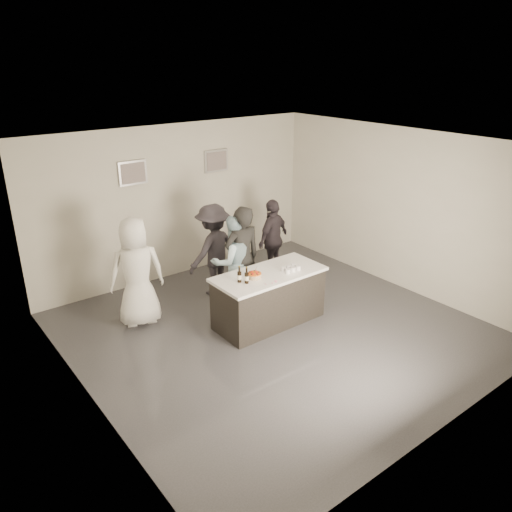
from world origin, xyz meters
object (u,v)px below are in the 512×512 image
person_guest_right (273,239)px  beer_bottle_a (239,274)px  cake (254,276)px  person_main_black (242,258)px  person_main_blue (233,262)px  person_guest_left (137,272)px  beer_bottle_b (247,275)px  bar_counter (269,298)px  person_guest_back (214,250)px

person_guest_right → beer_bottle_a: bearing=18.4°
cake → person_main_black: size_ratio=0.12×
person_main_blue → person_guest_left: 1.66m
beer_bottle_b → bar_counter: bearing=9.9°
beer_bottle_b → person_main_black: bearing=58.0°
person_main_black → person_guest_left: person_main_black is taller
bar_counter → person_main_blue: size_ratio=1.11×
beer_bottle_a → person_main_blue: person_main_blue is taller
cake → person_guest_left: 1.92m
beer_bottle_a → person_guest_right: size_ratio=0.16×
bar_counter → person_main_black: 0.86m
beer_bottle_a → person_guest_back: 1.58m
person_guest_left → person_guest_right: (2.94, 0.10, -0.11)m
person_main_black → person_guest_back: 0.79m
bar_counter → person_main_blue: 0.94m
person_guest_left → beer_bottle_b: bearing=145.7°
cake → person_guest_back: size_ratio=0.13×
person_main_blue → person_guest_back: 0.65m
beer_bottle_a → person_guest_back: size_ratio=0.15×
person_guest_back → person_guest_left: bearing=-4.5°
beer_bottle_a → person_guest_right: person_guest_right is taller
person_main_blue → beer_bottle_b: bearing=77.3°
person_main_blue → person_guest_back: bearing=-80.5°
cake → person_guest_back: bearing=81.8°
bar_counter → beer_bottle_b: (-0.52, -0.09, 0.58)m
cake → person_main_black: (0.29, 0.72, -0.01)m
person_main_black → person_guest_back: (-0.07, 0.78, -0.07)m
person_main_black → beer_bottle_a: bearing=56.2°
bar_counter → cake: 0.58m
person_guest_back → person_guest_right: bearing=164.8°
cake → person_guest_left: bearing=136.6°
beer_bottle_a → beer_bottle_b: 0.12m
bar_counter → person_guest_right: bearing=48.4°
person_guest_left → person_main_black: bearing=176.1°
cake → beer_bottle_b: size_ratio=0.87×
bar_counter → person_guest_right: (1.25, 1.40, 0.35)m
person_guest_right → person_main_blue: bearing=3.3°
cake → person_guest_back: (0.22, 1.50, -0.08)m
cake → beer_bottle_b: 0.25m
person_main_black → person_guest_right: (1.26, 0.69, -0.12)m
cake → person_guest_back: 1.52m
cake → person_main_black: 0.78m
person_main_black → person_guest_back: size_ratio=1.08×
beer_bottle_b → person_guest_right: bearing=40.3°
beer_bottle_b → person_guest_right: 2.32m
bar_counter → person_main_black: (-0.02, 0.72, 0.48)m
beer_bottle_b → beer_bottle_a: bearing=122.9°
person_main_black → person_main_blue: size_ratio=1.10×
person_guest_back → cake: bearing=70.6°
person_guest_left → beer_bottle_a: bearing=146.2°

